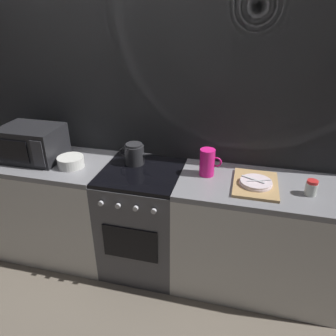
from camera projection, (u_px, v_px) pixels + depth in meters
The scene contains 11 objects.
ground_plane at pixel (145, 262), 2.81m from camera, with size 8.00×8.00×0.00m, color #6B6054.
back_wall at pixel (152, 119), 2.54m from camera, with size 3.60×0.05×2.40m.
counter_left at pixel (45, 205), 2.80m from camera, with size 1.20×0.60×0.90m.
stove_unit at pixel (143, 220), 2.60m from camera, with size 0.60×0.63×0.90m.
counter_right at pixel (257, 237), 2.41m from camera, with size 1.20×0.60×0.90m.
microwave at pixel (32, 143), 2.53m from camera, with size 0.46×0.35×0.27m.
kettle at pixel (134, 154), 2.48m from camera, with size 0.28×0.15×0.17m.
mixing_bowl at pixel (71, 162), 2.45m from camera, with size 0.20×0.20×0.08m, color silver.
pitcher at pixel (207, 162), 2.30m from camera, with size 0.16×0.11×0.20m.
dish_pile at pixel (256, 184), 2.19m from camera, with size 0.30×0.40×0.06m.
spice_jar at pixel (311, 188), 2.07m from camera, with size 0.08×0.08×0.10m.
Camera 1 is at (0.72, -2.01, 2.00)m, focal length 34.16 mm.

